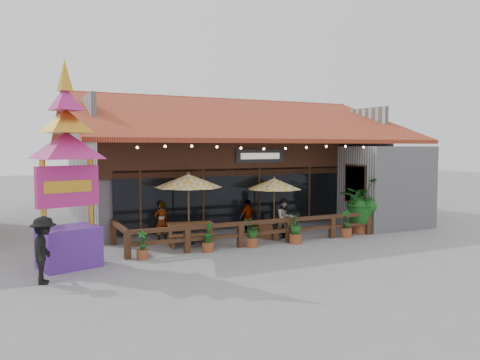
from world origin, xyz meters
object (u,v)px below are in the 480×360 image
thai_sign_tower (67,151)px  tropical_plant (359,202)px  picnic_table_left (190,230)px  picnic_table_right (276,225)px  umbrella_right (274,184)px  pedestrian (44,250)px  umbrella_left (188,181)px

thai_sign_tower → tropical_plant: (11.41, 0.63, -2.14)m
picnic_table_left → picnic_table_right: bearing=-1.6°
tropical_plant → thai_sign_tower: bearing=-176.8°
thai_sign_tower → tropical_plant: size_ratio=2.84×
umbrella_right → tropical_plant: 3.67m
picnic_table_left → picnic_table_right: picnic_table_left is taller
picnic_table_right → pedestrian: size_ratio=0.98×
umbrella_right → picnic_table_right: 1.67m
umbrella_left → umbrella_right: size_ratio=1.38×
umbrella_left → thai_sign_tower: (-4.34, -1.68, 1.13)m
pedestrian → umbrella_right: bearing=-58.9°
umbrella_left → tropical_plant: (7.07, -1.05, -1.00)m
umbrella_right → pedestrian: 9.43m
picnic_table_right → umbrella_left: bearing=175.5°
umbrella_left → tropical_plant: umbrella_left is taller
umbrella_right → picnic_table_right: (-0.11, -0.36, -1.62)m
picnic_table_left → thai_sign_tower: (-4.32, -1.50, 2.92)m
picnic_table_right → tropical_plant: tropical_plant is taller
picnic_table_right → pedestrian: pedestrian is taller
umbrella_right → picnic_table_right: umbrella_right is taller
picnic_table_left → thai_sign_tower: 5.43m
umbrella_right → picnic_table_left: umbrella_right is taller
umbrella_left → picnic_table_right: bearing=-4.5°
pedestrian → picnic_table_left: bearing=-48.8°
picnic_table_right → thai_sign_tower: thai_sign_tower is taller
picnic_table_left → umbrella_right: bearing=4.1°
umbrella_right → thai_sign_tower: thai_sign_tower is taller
picnic_table_left → thai_sign_tower: bearing=-160.8°
umbrella_left → picnic_table_right: 4.03m
umbrella_left → picnic_table_left: size_ratio=1.72×
picnic_table_left → tropical_plant: bearing=-7.0°
picnic_table_right → tropical_plant: 3.70m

